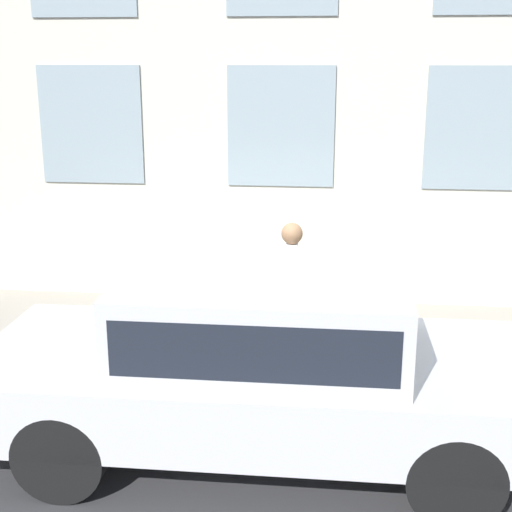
# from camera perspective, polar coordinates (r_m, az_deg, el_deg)

# --- Properties ---
(ground_plane) EXTENTS (80.00, 80.00, 0.00)m
(ground_plane) POSITION_cam_1_polar(r_m,az_deg,el_deg) (8.28, 0.55, -10.11)
(ground_plane) COLOR #38383A
(sidewalk) EXTENTS (2.53, 60.00, 0.15)m
(sidewalk) POSITION_cam_1_polar(r_m,az_deg,el_deg) (9.40, 1.30, -6.38)
(sidewalk) COLOR #A8A093
(sidewalk) RESTS_ON ground_plane
(fire_hydrant) EXTENTS (0.31, 0.43, 0.73)m
(fire_hydrant) POSITION_cam_1_polar(r_m,az_deg,el_deg) (8.62, -2.82, -5.28)
(fire_hydrant) COLOR #2D7260
(fire_hydrant) RESTS_ON sidewalk
(person) EXTENTS (0.38, 0.25, 1.58)m
(person) POSITION_cam_1_polar(r_m,az_deg,el_deg) (8.49, 2.85, -1.51)
(person) COLOR #998466
(person) RESTS_ON sidewalk
(parked_car_silver_near) EXTENTS (2.07, 5.18, 1.74)m
(parked_car_silver_near) POSITION_cam_1_polar(r_m,az_deg,el_deg) (6.55, 0.57, -7.95)
(parked_car_silver_near) COLOR black
(parked_car_silver_near) RESTS_ON ground_plane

